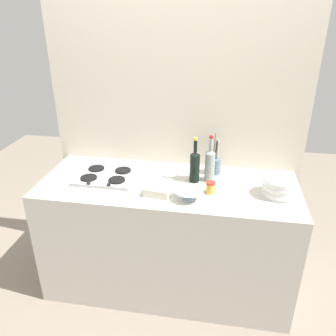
% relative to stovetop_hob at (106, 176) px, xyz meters
% --- Properties ---
extents(ground_plane, '(6.00, 6.00, 0.00)m').
position_rel_stovetop_hob_xyz_m(ground_plane, '(0.45, -0.01, -0.91)').
color(ground_plane, gray).
rests_on(ground_plane, ground).
extents(counter_block, '(1.80, 0.70, 0.90)m').
position_rel_stovetop_hob_xyz_m(counter_block, '(0.45, -0.01, -0.46)').
color(counter_block, beige).
rests_on(counter_block, ground).
extents(backsplash_panel, '(1.90, 0.06, 2.21)m').
position_rel_stovetop_hob_xyz_m(backsplash_panel, '(0.45, 0.37, 0.19)').
color(backsplash_panel, beige).
rests_on(backsplash_panel, ground).
extents(stovetop_hob, '(0.41, 0.34, 0.04)m').
position_rel_stovetop_hob_xyz_m(stovetop_hob, '(0.00, 0.00, 0.00)').
color(stovetop_hob, '#B2B2B7').
rests_on(stovetop_hob, counter_block).
extents(plate_stack, '(0.21, 0.21, 0.12)m').
position_rel_stovetop_hob_xyz_m(plate_stack, '(1.19, -0.06, 0.05)').
color(plate_stack, white).
rests_on(plate_stack, counter_block).
extents(wine_bottle_leftmost, '(0.07, 0.07, 0.34)m').
position_rel_stovetop_hob_xyz_m(wine_bottle_leftmost, '(0.73, 0.08, 0.11)').
color(wine_bottle_leftmost, gray).
rests_on(wine_bottle_leftmost, counter_block).
extents(wine_bottle_mid_left, '(0.07, 0.07, 0.33)m').
position_rel_stovetop_hob_xyz_m(wine_bottle_mid_left, '(0.63, 0.05, 0.11)').
color(wine_bottle_mid_left, black).
rests_on(wine_bottle_mid_left, counter_block).
extents(mixing_bowl, '(0.18, 0.18, 0.06)m').
position_rel_stovetop_hob_xyz_m(mixing_bowl, '(0.62, -0.20, 0.02)').
color(mixing_bowl, silver).
rests_on(mixing_bowl, counter_block).
extents(butter_dish, '(0.18, 0.13, 0.06)m').
position_rel_stovetop_hob_xyz_m(butter_dish, '(0.41, -0.19, 0.01)').
color(butter_dish, silver).
rests_on(butter_dish, counter_block).
extents(utensil_crock, '(0.09, 0.09, 0.31)m').
position_rel_stovetop_hob_xyz_m(utensil_crock, '(0.76, 0.21, 0.05)').
color(utensil_crock, slate).
rests_on(utensil_crock, counter_block).
extents(condiment_jar_front, '(0.06, 0.06, 0.08)m').
position_rel_stovetop_hob_xyz_m(condiment_jar_front, '(0.75, -0.10, 0.03)').
color(condiment_jar_front, gold).
rests_on(condiment_jar_front, counter_block).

